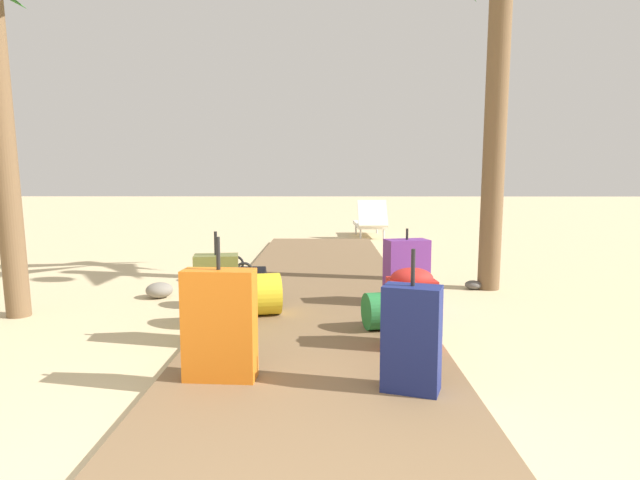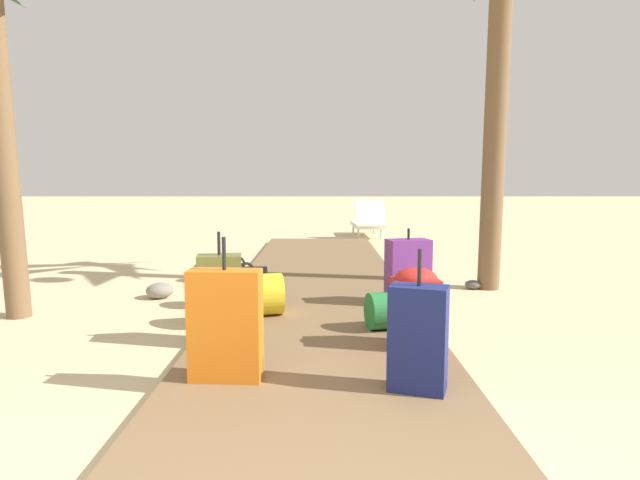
# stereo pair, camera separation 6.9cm
# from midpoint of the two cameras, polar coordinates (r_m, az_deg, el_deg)

# --- Properties ---
(ground_plane) EXTENTS (60.00, 60.00, 0.00)m
(ground_plane) POSITION_cam_midpoint_polar(r_m,az_deg,el_deg) (5.22, -0.55, -7.83)
(ground_plane) COLOR #D1BA8C
(boardwalk) EXTENTS (1.89, 9.44, 0.08)m
(boardwalk) POSITION_cam_midpoint_polar(r_m,az_deg,el_deg) (6.13, -0.46, -5.26)
(boardwalk) COLOR brown
(boardwalk) RESTS_ON ground
(duffel_bag_black) EXTENTS (0.60, 0.35, 0.44)m
(duffel_bag_black) POSITION_cam_midpoint_polar(r_m,az_deg,el_deg) (5.56, -8.96, -4.41)
(duffel_bag_black) COLOR black
(duffel_bag_black) RESTS_ON boardwalk
(suitcase_purple) EXTENTS (0.44, 0.32, 0.73)m
(suitcase_purple) POSITION_cam_midpoint_polar(r_m,az_deg,el_deg) (5.32, 8.74, -3.29)
(suitcase_purple) COLOR #6B2D84
(suitcase_purple) RESTS_ON boardwalk
(suitcase_orange) EXTENTS (0.44, 0.20, 0.87)m
(suitcase_orange) POSITION_cam_midpoint_polar(r_m,az_deg,el_deg) (3.38, -10.41, -8.70)
(suitcase_orange) COLOR orange
(suitcase_orange) RESTS_ON boardwalk
(suitcase_olive) EXTENTS (0.36, 0.26, 0.81)m
(suitcase_olive) POSITION_cam_midpoint_polar(r_m,az_deg,el_deg) (4.33, -10.83, -5.64)
(suitcase_olive) COLOR olive
(suitcase_olive) RESTS_ON boardwalk
(duffel_bag_green) EXTENTS (0.52, 0.39, 0.41)m
(duffel_bag_green) POSITION_cam_midpoint_polar(r_m,az_deg,el_deg) (4.51, 7.53, -7.20)
(duffel_bag_green) COLOR #237538
(duffel_bag_green) RESTS_ON boardwalk
(backpack_red) EXTENTS (0.35, 0.29, 0.58)m
(backpack_red) POSITION_cam_midpoint_polar(r_m,az_deg,el_deg) (4.00, 9.37, -6.74)
(backpack_red) COLOR red
(backpack_red) RESTS_ON boardwalk
(suitcase_navy) EXTENTS (0.37, 0.28, 0.82)m
(suitcase_navy) POSITION_cam_midpoint_polar(r_m,az_deg,el_deg) (3.22, 9.53, -10.04)
(suitcase_navy) COLOR navy
(suitcase_navy) RESTS_ON boardwalk
(duffel_bag_yellow) EXTENTS (0.70, 0.50, 0.48)m
(duffel_bag_yellow) POSITION_cam_midpoint_polar(r_m,az_deg,el_deg) (4.89, -8.08, -5.69)
(duffel_bag_yellow) COLOR gold
(duffel_bag_yellow) RESTS_ON boardwalk
(lounge_chair) EXTENTS (0.65, 1.54, 0.81)m
(lounge_chair) POSITION_cam_midpoint_polar(r_m,az_deg,el_deg) (11.81, 4.78, 1.90)
(lounge_chair) COLOR white
(lounge_chair) RESTS_ON ground
(rock_left_mid) EXTENTS (0.40, 0.40, 0.17)m
(rock_left_mid) POSITION_cam_midpoint_polar(r_m,az_deg,el_deg) (6.17, -16.66, -5.05)
(rock_left_mid) COLOR gray
(rock_left_mid) RESTS_ON ground
(rock_left_far) EXTENTS (0.42, 0.39, 0.25)m
(rock_left_far) POSITION_cam_midpoint_polar(r_m,az_deg,el_deg) (6.99, -12.07, -3.21)
(rock_left_far) COLOR #5B5651
(rock_left_far) RESTS_ON ground
(rock_right_mid) EXTENTS (0.32, 0.33, 0.20)m
(rock_right_mid) POSITION_cam_midpoint_polar(r_m,az_deg,el_deg) (7.66, 9.65, -2.50)
(rock_right_mid) COLOR gray
(rock_right_mid) RESTS_ON ground
(rock_right_far) EXTENTS (0.24, 0.24, 0.10)m
(rock_right_far) POSITION_cam_midpoint_polar(r_m,az_deg,el_deg) (6.63, 15.34, -4.49)
(rock_right_far) COLOR #5B5651
(rock_right_far) RESTS_ON ground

